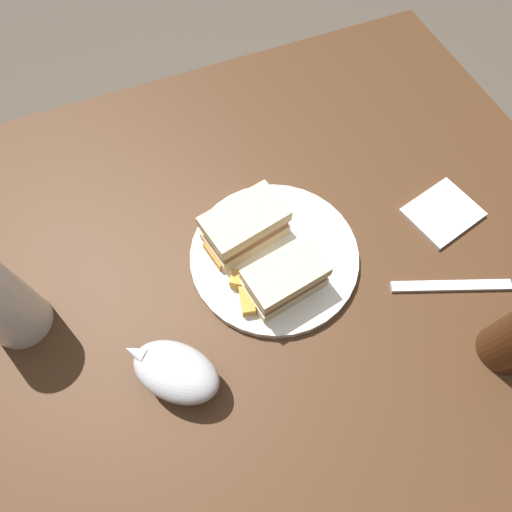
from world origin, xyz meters
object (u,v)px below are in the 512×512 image
object	(u,v)px
sandwich_half_left	(245,226)
pint_glass	(0,305)
gravy_boat	(175,371)
sandwich_half_right	(285,278)
napkin	(443,213)
fork	(451,286)
plate	(275,256)

from	to	relation	value
sandwich_half_left	pint_glass	world-z (taller)	pint_glass
gravy_boat	sandwich_half_right	bearing A→B (deg)	-160.40
sandwich_half_left	sandwich_half_right	bearing A→B (deg)	102.02
sandwich_half_left	napkin	distance (m)	0.33
sandwich_half_left	pint_glass	bearing A→B (deg)	0.40
pint_glass	sandwich_half_left	bearing A→B (deg)	-179.60
napkin	gravy_boat	bearing A→B (deg)	10.65
sandwich_half_left	fork	distance (m)	0.32
sandwich_half_right	napkin	size ratio (longest dim) A/B	1.09
plate	sandwich_half_left	bearing A→B (deg)	-56.61
pint_glass	gravy_boat	world-z (taller)	pint_glass
napkin	sandwich_half_left	bearing A→B (deg)	-13.33
napkin	sandwich_half_right	bearing A→B (deg)	4.83
sandwich_half_right	fork	bearing A→B (deg)	159.08
gravy_boat	napkin	distance (m)	0.49
sandwich_half_left	sandwich_half_right	size ratio (longest dim) A/B	1.10
plate	napkin	xyz separation A→B (m)	(-0.29, 0.03, -0.00)
fork	gravy_boat	bearing A→B (deg)	-162.41
sandwich_half_left	fork	world-z (taller)	sandwich_half_left
plate	gravy_boat	xyz separation A→B (m)	(0.19, 0.12, 0.04)
sandwich_half_right	pint_glass	distance (m)	0.38
pint_glass	sandwich_half_right	bearing A→B (deg)	165.10
plate	napkin	distance (m)	0.29
gravy_boat	napkin	xyz separation A→B (m)	(-0.48, -0.09, -0.04)
sandwich_half_right	napkin	distance (m)	0.30
pint_glass	plate	bearing A→B (deg)	173.41
plate	fork	distance (m)	0.27
napkin	fork	xyz separation A→B (m)	(0.06, 0.11, -0.00)
pint_glass	napkin	distance (m)	0.67
plate	sandwich_half_right	size ratio (longest dim) A/B	2.15
sandwich_half_left	pint_glass	size ratio (longest dim) A/B	0.85
sandwich_half_right	napkin	xyz separation A→B (m)	(-0.30, -0.02, -0.04)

